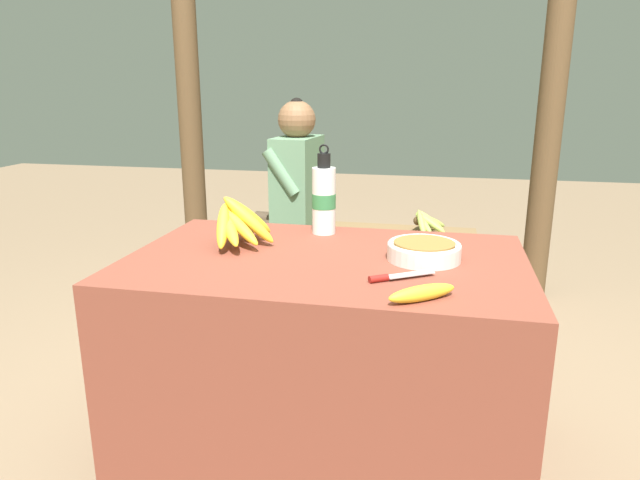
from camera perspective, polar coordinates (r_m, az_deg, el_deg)
ground_plane at (r=2.08m, az=0.52°, el=-20.04°), size 12.00×12.00×0.00m
market_counter at (r=1.90m, az=0.55°, el=-11.62°), size 1.23×0.78×0.68m
banana_bunch_ripe at (r=1.90m, az=-8.08°, el=1.85°), size 0.21×0.35×0.18m
serving_bowl at (r=1.76m, az=10.35°, el=-0.97°), size 0.22×0.22×0.06m
water_bottle at (r=2.02m, az=0.39°, el=4.15°), size 0.08×0.08×0.32m
loose_banana_front at (r=1.44m, az=10.17°, el=-5.24°), size 0.18×0.15×0.04m
knife at (r=1.57m, az=7.22°, el=-3.66°), size 0.18×0.13×0.02m
wooden_bench at (r=3.11m, az=2.73°, el=-0.27°), size 1.37×0.32×0.44m
seated_vendor at (r=3.08m, az=-3.07°, el=5.21°), size 0.42×0.40×1.13m
banana_bunch_green at (r=3.05m, az=10.52°, el=1.88°), size 0.19×0.30×0.13m
support_post_near at (r=3.63m, az=-13.14°, el=16.33°), size 0.14×0.14×2.57m
support_post_far at (r=3.35m, az=22.48°, el=15.70°), size 0.14×0.14×2.57m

